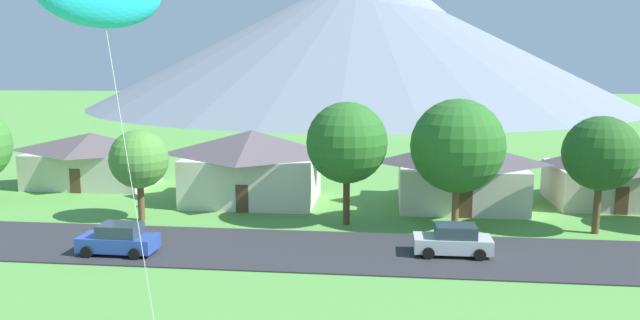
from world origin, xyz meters
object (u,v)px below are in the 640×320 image
house_right_center (460,172)px  parked_car_silver_west_end (453,241)px  tree_left_of_center (139,159)px  tree_center (601,154)px  house_left_center (606,174)px  parked_car_blue_mid_west (119,240)px  house_leftmost (253,165)px  tree_near_left (347,143)px  house_rightmost (92,158)px  tree_far_right (458,146)px

house_right_center → parked_car_silver_west_end: size_ratio=2.26×
tree_left_of_center → tree_center: 29.29m
house_left_center → parked_car_blue_mid_west: (-30.85, -15.46, -1.45)m
parked_car_silver_west_end → house_leftmost: bearing=140.1°
tree_near_left → parked_car_blue_mid_west: tree_near_left is taller
house_leftmost → house_left_center: bearing=4.5°
house_rightmost → parked_car_silver_west_end: house_rightmost is taller
tree_left_of_center → parked_car_blue_mid_west: tree_left_of_center is taller
tree_near_left → tree_far_right: bearing=-0.5°
house_rightmost → tree_left_of_center: 13.64m
house_leftmost → tree_near_left: (7.52, -5.72, 2.56)m
house_left_center → tree_far_right: (-11.83, -7.85, 2.98)m
house_left_center → tree_center: bearing=-111.9°
house_leftmost → parked_car_silver_west_end: 18.08m
house_right_center → house_rightmost: house_right_center is taller
tree_near_left → house_rightmost: bearing=156.2°
house_rightmost → tree_left_of_center: size_ratio=1.76×
house_left_center → tree_left_of_center: tree_left_of_center is taller
house_left_center → parked_car_silver_west_end: house_left_center is taller
house_rightmost → tree_near_left: bearing=-23.8°
house_left_center → tree_left_of_center: (-32.56, -8.29, 1.82)m
tree_left_of_center → parked_car_silver_west_end: size_ratio=1.45×
house_rightmost → parked_car_silver_west_end: size_ratio=2.55×
house_left_center → tree_center: 9.20m
tree_far_right → parked_car_silver_west_end: tree_far_right is taller
tree_far_right → parked_car_silver_west_end: bearing=-97.0°
house_leftmost → tree_left_of_center: 8.91m
house_leftmost → tree_near_left: size_ratio=1.29×
house_leftmost → parked_car_blue_mid_west: (-4.53, -13.40, -1.97)m
house_rightmost → tree_near_left: 24.68m
house_rightmost → house_right_center: bearing=-7.0°
parked_car_silver_west_end → house_left_center: bearing=47.3°
house_leftmost → tree_center: 23.94m
house_right_center → tree_far_right: tree_far_right is taller
house_left_center → tree_left_of_center: size_ratio=1.37×
house_left_center → house_rightmost: 41.27m
tree_far_right → parked_car_silver_west_end: (-0.71, -5.75, -4.44)m
house_right_center → parked_car_silver_west_end: house_right_center is taller
parked_car_silver_west_end → parked_car_blue_mid_west: same height
tree_center → house_leftmost: bearing=165.2°
house_left_center → house_right_center: size_ratio=0.88×
house_left_center → tree_near_left: size_ratio=1.04×
tree_near_left → tree_left_of_center: 13.82m
tree_center → house_left_center: bearing=68.1°
house_right_center → tree_left_of_center: bearing=-162.9°
house_rightmost → parked_car_blue_mid_west: size_ratio=2.55×
house_leftmost → tree_near_left: 9.79m
house_left_center → house_right_center: house_right_center is taller
house_left_center → house_rightmost: bearing=177.1°
tree_near_left → tree_left_of_center: bearing=-177.9°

